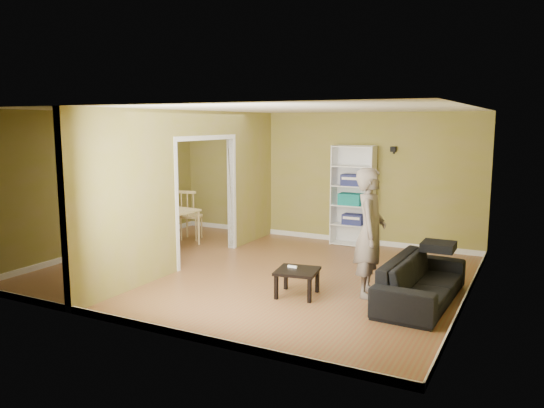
{
  "coord_description": "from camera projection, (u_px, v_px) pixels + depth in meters",
  "views": [
    {
      "loc": [
        4.07,
        -7.3,
        2.4
      ],
      "look_at": [
        0.2,
        0.2,
        1.1
      ],
      "focal_mm": 35.0,
      "sensor_mm": 36.0,
      "label": 1
    }
  ],
  "objects": [
    {
      "name": "paper_box_navy_b",
      "position": [
        353.0,
        180.0,
        10.32
      ],
      "size": [
        0.43,
        0.28,
        0.22
      ],
      "primitive_type": "cube",
      "color": "navy",
      "rests_on": "bookshelf"
    },
    {
      "name": "dining_table",
      "position": [
        167.0,
        213.0,
        10.44
      ],
      "size": [
        1.14,
        0.76,
        0.71
      ],
      "rotation": [
        0.0,
        0.0,
        -0.11
      ],
      "color": "#E8D785",
      "rests_on": "ground"
    },
    {
      "name": "chair_left",
      "position": [
        140.0,
        219.0,
        10.85
      ],
      "size": [
        0.46,
        0.46,
        0.87
      ],
      "primitive_type": null,
      "rotation": [
        0.0,
        0.0,
        -1.72
      ],
      "color": "tan",
      "rests_on": "ground"
    },
    {
      "name": "paper_box_navy_a",
      "position": [
        353.0,
        219.0,
        10.43
      ],
      "size": [
        0.4,
        0.26,
        0.2
      ],
      "primitive_type": "cube",
      "color": "navy",
      "rests_on": "bookshelf"
    },
    {
      "name": "paper_box_teal",
      "position": [
        351.0,
        199.0,
        10.4
      ],
      "size": [
        0.44,
        0.29,
        0.23
      ],
      "primitive_type": "cube",
      "color": "#1B866D",
      "rests_on": "bookshelf"
    },
    {
      "name": "bookshelf",
      "position": [
        354.0,
        195.0,
        10.41
      ],
      "size": [
        0.83,
        0.36,
        1.96
      ],
      "color": "white",
      "rests_on": "ground"
    },
    {
      "name": "coffee_table",
      "position": [
        297.0,
        274.0,
        7.37
      ],
      "size": [
        0.56,
        0.56,
        0.37
      ],
      "rotation": [
        0.0,
        0.0,
        0.16
      ],
      "color": "black",
      "rests_on": "ground"
    },
    {
      "name": "person",
      "position": [
        371.0,
        221.0,
        7.29
      ],
      "size": [
        0.86,
        0.72,
        2.1
      ],
      "primitive_type": "imported",
      "rotation": [
        0.0,
        0.0,
        1.75
      ],
      "color": "slate",
      "rests_on": "ground"
    },
    {
      "name": "room_shell",
      "position": [
        255.0,
        192.0,
        8.42
      ],
      "size": [
        6.5,
        6.5,
        6.5
      ],
      "color": "brown",
      "rests_on": "ground"
    },
    {
      "name": "wall_speaker",
      "position": [
        393.0,
        149.0,
        10.01
      ],
      "size": [
        0.1,
        0.1,
        0.1
      ],
      "primitive_type": "cube",
      "color": "black",
      "rests_on": "room_shell"
    },
    {
      "name": "sofa",
      "position": [
        422.0,
        274.0,
        7.11
      ],
      "size": [
        2.08,
        0.96,
        0.78
      ],
      "primitive_type": "imported",
      "rotation": [
        0.0,
        0.0,
        1.53
      ],
      "color": "black",
      "rests_on": "ground"
    },
    {
      "name": "partition",
      "position": [
        193.0,
        188.0,
        8.96
      ],
      "size": [
        0.22,
        5.5,
        2.6
      ],
      "primitive_type": null,
      "color": "olive",
      "rests_on": "ground"
    },
    {
      "name": "chair_near",
      "position": [
        147.0,
        228.0,
        9.96
      ],
      "size": [
        0.5,
        0.5,
        0.87
      ],
      "primitive_type": null,
      "rotation": [
        0.0,
        0.0,
        0.3
      ],
      "color": "tan",
      "rests_on": "ground"
    },
    {
      "name": "chair_far",
      "position": [
        191.0,
        214.0,
        10.95
      ],
      "size": [
        0.58,
        0.58,
        1.04
      ],
      "primitive_type": null,
      "rotation": [
        0.0,
        0.0,
        3.39
      ],
      "color": "tan",
      "rests_on": "ground"
    },
    {
      "name": "game_controller",
      "position": [
        292.0,
        267.0,
        7.47
      ],
      "size": [
        0.14,
        0.04,
        0.03
      ],
      "primitive_type": "cube",
      "color": "white",
      "rests_on": "coffee_table"
    }
  ]
}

